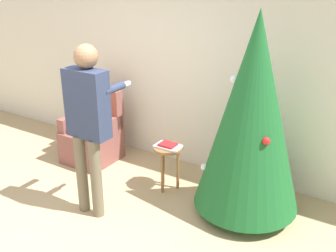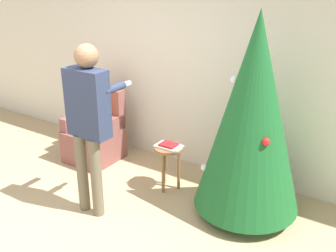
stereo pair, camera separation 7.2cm
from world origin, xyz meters
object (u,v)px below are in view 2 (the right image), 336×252
at_px(person_seated, 93,112).
at_px(armchair, 96,135).
at_px(side_stool, 169,156).
at_px(christmas_tree, 252,115).
at_px(person_standing, 88,115).

bearing_deg(person_seated, armchair, 90.00).
bearing_deg(armchair, person_seated, -90.00).
height_order(person_seated, side_stool, person_seated).
distance_m(christmas_tree, armchair, 2.41).
bearing_deg(side_stool, person_seated, 175.25).
height_order(christmas_tree, person_seated, christmas_tree).
relative_size(christmas_tree, side_stool, 3.96).
bearing_deg(christmas_tree, person_standing, -149.21).
bearing_deg(person_standing, christmas_tree, 30.79).
height_order(armchair, person_standing, person_standing).
relative_size(person_standing, side_stool, 3.34).
bearing_deg(person_standing, side_stool, 61.82).
distance_m(christmas_tree, person_standing, 1.65).
distance_m(armchair, person_standing, 1.49).
relative_size(person_seated, person_standing, 0.69).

